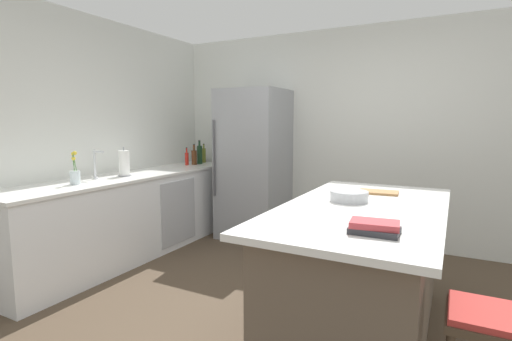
# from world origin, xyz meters

# --- Properties ---
(ground_plane) EXTENTS (7.20, 7.20, 0.00)m
(ground_plane) POSITION_xyz_m (0.00, 0.00, 0.00)
(ground_plane) COLOR #4C3D2D
(wall_rear) EXTENTS (6.00, 0.10, 2.60)m
(wall_rear) POSITION_xyz_m (0.00, 2.25, 1.30)
(wall_rear) COLOR silver
(wall_rear) RESTS_ON ground_plane
(wall_left) EXTENTS (0.10, 6.00, 2.60)m
(wall_left) POSITION_xyz_m (-2.45, 0.00, 1.30)
(wall_left) COLOR silver
(wall_left) RESTS_ON ground_plane
(counter_run_left) EXTENTS (0.69, 3.04, 0.90)m
(counter_run_left) POSITION_xyz_m (-2.07, 0.60, 0.45)
(counter_run_left) COLOR white
(counter_run_left) RESTS_ON ground_plane
(kitchen_island) EXTENTS (1.02, 1.97, 0.91)m
(kitchen_island) POSITION_xyz_m (0.55, 0.13, 0.46)
(kitchen_island) COLOR brown
(kitchen_island) RESTS_ON ground_plane
(refrigerator) EXTENTS (0.78, 0.77, 1.88)m
(refrigerator) POSITION_xyz_m (-1.20, 1.83, 0.94)
(refrigerator) COLOR #93969B
(refrigerator) RESTS_ON ground_plane
(bar_stool) EXTENTS (0.36, 0.36, 0.63)m
(bar_stool) POSITION_xyz_m (1.25, -0.50, 0.51)
(bar_stool) COLOR #473828
(bar_stool) RESTS_ON ground_plane
(sink_faucet) EXTENTS (0.15, 0.05, 0.30)m
(sink_faucet) POSITION_xyz_m (-2.12, 0.17, 1.06)
(sink_faucet) COLOR silver
(sink_faucet) RESTS_ON counter_run_left
(flower_vase) EXTENTS (0.09, 0.09, 0.31)m
(flower_vase) POSITION_xyz_m (-2.02, -0.14, 0.99)
(flower_vase) COLOR silver
(flower_vase) RESTS_ON counter_run_left
(paper_towel_roll) EXTENTS (0.14, 0.14, 0.31)m
(paper_towel_roll) POSITION_xyz_m (-2.04, 0.47, 1.04)
(paper_towel_roll) COLOR gray
(paper_towel_roll) RESTS_ON counter_run_left
(olive_oil_bottle) EXTENTS (0.06, 0.06, 0.27)m
(olive_oil_bottle) POSITION_xyz_m (-2.11, 2.00, 1.01)
(olive_oil_bottle) COLOR olive
(olive_oil_bottle) RESTS_ON counter_run_left
(soda_bottle) EXTENTS (0.07, 0.07, 0.32)m
(soda_bottle) POSITION_xyz_m (-2.10, 1.90, 1.03)
(soda_bottle) COLOR silver
(soda_bottle) RESTS_ON counter_run_left
(wine_bottle) EXTENTS (0.07, 0.07, 0.33)m
(wine_bottle) POSITION_xyz_m (-2.04, 1.82, 1.04)
(wine_bottle) COLOR #19381E
(wine_bottle) RESTS_ON counter_run_left
(syrup_bottle) EXTENTS (0.07, 0.07, 0.28)m
(syrup_bottle) POSITION_xyz_m (-2.06, 1.71, 1.01)
(syrup_bottle) COLOR #5B3319
(syrup_bottle) RESTS_ON counter_run_left
(hot_sauce_bottle) EXTENTS (0.05, 0.05, 0.24)m
(hot_sauce_bottle) POSITION_xyz_m (-2.11, 1.62, 0.99)
(hot_sauce_bottle) COLOR red
(hot_sauce_bottle) RESTS_ON counter_run_left
(cookbook_stack) EXTENTS (0.26, 0.18, 0.06)m
(cookbook_stack) POSITION_xyz_m (0.73, -0.49, 0.94)
(cookbook_stack) COLOR #2D2D33
(cookbook_stack) RESTS_ON kitchen_island
(mixing_bowl) EXTENTS (0.27, 0.27, 0.07)m
(mixing_bowl) POSITION_xyz_m (0.42, 0.24, 0.95)
(mixing_bowl) COLOR #B2B5BA
(mixing_bowl) RESTS_ON kitchen_island
(cutting_board) EXTENTS (0.31, 0.21, 0.02)m
(cutting_board) POSITION_xyz_m (0.55, 0.66, 0.92)
(cutting_board) COLOR #9E7042
(cutting_board) RESTS_ON kitchen_island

